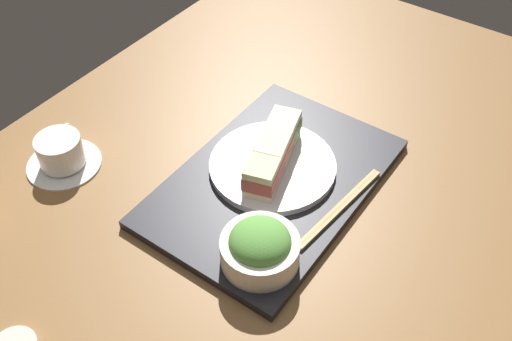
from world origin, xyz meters
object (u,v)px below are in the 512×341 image
at_px(sandwich_near, 263,174).
at_px(coffee_cup, 61,153).
at_px(salad_bowl, 260,247).
at_px(sandwich_middle, 273,152).
at_px(sandwich_far, 282,131).
at_px(chopsticks_pair, 340,208).
at_px(sandwich_plate, 273,166).

height_order(sandwich_near, coffee_cup, sandwich_near).
height_order(salad_bowl, coffee_cup, salad_bowl).
relative_size(sandwich_near, sandwich_middle, 0.99).
xyz_separation_m(sandwich_far, coffee_cup, (-0.25, 0.31, -0.03)).
height_order(sandwich_middle, chopsticks_pair, sandwich_middle).
distance_m(sandwich_far, chopsticks_pair, 0.18).
height_order(sandwich_middle, coffee_cup, sandwich_middle).
distance_m(sandwich_plate, salad_bowl, 0.20).
distance_m(sandwich_near, sandwich_middle, 0.06).
bearing_deg(sandwich_far, sandwich_plate, -162.94).
distance_m(sandwich_near, sandwich_far, 0.11).
xyz_separation_m(salad_bowl, chopsticks_pair, (0.16, -0.05, -0.03)).
relative_size(sandwich_near, chopsticks_pair, 0.39).
bearing_deg(coffee_cup, sandwich_middle, -58.87).
relative_size(sandwich_middle, salad_bowl, 0.71).
relative_size(sandwich_plate, sandwich_near, 2.61).
relative_size(salad_bowl, chopsticks_pair, 0.55).
xyz_separation_m(sandwich_plate, salad_bowl, (-0.18, -0.10, 0.03)).
xyz_separation_m(salad_bowl, coffee_cup, (-0.02, 0.43, -0.02)).
height_order(sandwich_middle, sandwich_far, same).
bearing_deg(sandwich_middle, coffee_cup, 121.13).
relative_size(sandwich_middle, sandwich_far, 1.00).
bearing_deg(sandwich_far, chopsticks_pair, -112.81).
bearing_deg(sandwich_far, sandwich_middle, -162.94).
bearing_deg(sandwich_middle, sandwich_near, -162.94).
xyz_separation_m(sandwich_near, sandwich_middle, (0.05, 0.02, 0.00)).
distance_m(sandwich_far, salad_bowl, 0.26).
distance_m(sandwich_far, coffee_cup, 0.41).
xyz_separation_m(sandwich_middle, sandwich_far, (0.05, 0.02, -0.00)).
bearing_deg(salad_bowl, sandwich_plate, 28.52).
height_order(sandwich_middle, salad_bowl, salad_bowl).
relative_size(sandwich_plate, chopsticks_pair, 1.02).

